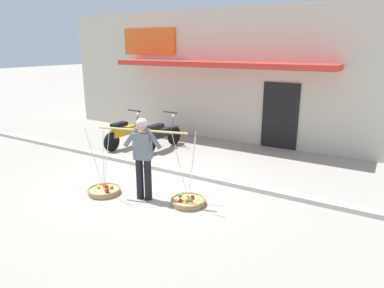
# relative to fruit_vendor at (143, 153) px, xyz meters

# --- Properties ---
(ground_plane) EXTENTS (90.00, 90.00, 0.00)m
(ground_plane) POSITION_rel_fruit_vendor_xyz_m (-0.31, 0.89, -0.98)
(ground_plane) COLOR #9E998C
(sidewalk_curb) EXTENTS (20.00, 0.24, 0.10)m
(sidewalk_curb) POSITION_rel_fruit_vendor_xyz_m (-0.31, 1.59, -0.93)
(sidewalk_curb) COLOR #BAB4A5
(sidewalk_curb) RESTS_ON ground
(fruit_vendor) EXTENTS (1.83, 0.52, 1.70)m
(fruit_vendor) POSITION_rel_fruit_vendor_xyz_m (0.00, 0.00, 0.00)
(fruit_vendor) COLOR black
(fruit_vendor) RESTS_ON ground
(fruit_basket_left_side) EXTENTS (0.70, 0.70, 1.45)m
(fruit_basket_left_side) POSITION_rel_fruit_vendor_xyz_m (0.91, 0.24, -0.91)
(fruit_basket_left_side) COLOR tan
(fruit_basket_left_side) RESTS_ON ground
(fruit_basket_right_side) EXTENTS (0.70, 0.70, 1.45)m
(fruit_basket_right_side) POSITION_rel_fruit_vendor_xyz_m (-0.91, -0.24, -0.91)
(fruit_basket_right_side) COLOR tan
(fruit_basket_right_side) RESTS_ON ground
(motorcycle_nearest_shop) EXTENTS (0.54, 1.82, 1.09)m
(motorcycle_nearest_shop) POSITION_rel_fruit_vendor_xyz_m (-2.94, 2.74, -0.53)
(motorcycle_nearest_shop) COLOR black
(motorcycle_nearest_shop) RESTS_ON ground
(motorcycle_second_in_row) EXTENTS (0.54, 1.82, 1.09)m
(motorcycle_second_in_row) POSITION_rel_fruit_vendor_xyz_m (-1.81, 3.09, -0.53)
(motorcycle_second_in_row) COLOR black
(motorcycle_second_in_row) RESTS_ON ground
(storefront_building) EXTENTS (13.00, 6.00, 4.20)m
(storefront_building) POSITION_rel_fruit_vendor_xyz_m (-0.75, 7.59, 1.12)
(storefront_building) COLOR beige
(storefront_building) RESTS_ON ground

